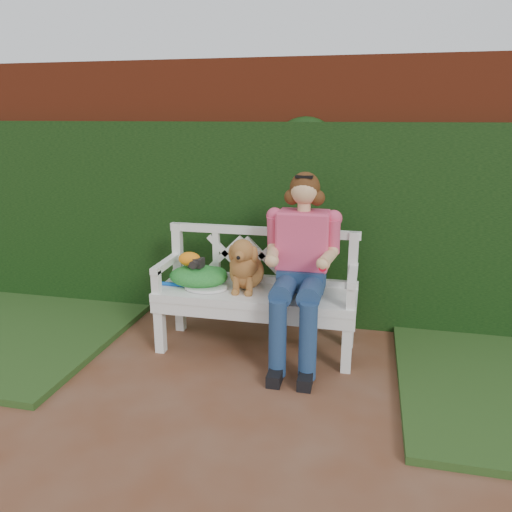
# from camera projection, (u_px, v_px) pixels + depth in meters

# --- Properties ---
(ground) EXTENTS (60.00, 60.00, 0.00)m
(ground) POSITION_uv_depth(u_px,v_px,m) (210.00, 426.00, 2.92)
(ground) COLOR brown
(brick_wall) EXTENTS (10.00, 0.30, 2.20)m
(brick_wall) POSITION_uv_depth(u_px,v_px,m) (273.00, 192.00, 4.40)
(brick_wall) COLOR maroon
(brick_wall) RESTS_ON ground
(ivy_hedge) EXTENTS (10.00, 0.18, 1.70)m
(ivy_hedge) POSITION_uv_depth(u_px,v_px,m) (268.00, 224.00, 4.27)
(ivy_hedge) COLOR #1E3C13
(ivy_hedge) RESTS_ON ground
(garden_bench) EXTENTS (1.63, 0.74, 0.48)m
(garden_bench) POSITION_uv_depth(u_px,v_px,m) (256.00, 320.00, 3.82)
(garden_bench) COLOR white
(garden_bench) RESTS_ON ground
(seated_woman) EXTENTS (0.78, 0.90, 1.33)m
(seated_woman) POSITION_uv_depth(u_px,v_px,m) (302.00, 271.00, 3.61)
(seated_woman) COLOR #F05A6E
(seated_woman) RESTS_ON ground
(dog) EXTENTS (0.35, 0.43, 0.42)m
(dog) POSITION_uv_depth(u_px,v_px,m) (246.00, 263.00, 3.72)
(dog) COLOR #9E6032
(dog) RESTS_ON garden_bench
(tennis_racket) EXTENTS (0.65, 0.30, 0.03)m
(tennis_racket) POSITION_uv_depth(u_px,v_px,m) (202.00, 287.00, 3.79)
(tennis_racket) COLOR white
(tennis_racket) RESTS_ON garden_bench
(green_bag) EXTENTS (0.53, 0.45, 0.16)m
(green_bag) POSITION_uv_depth(u_px,v_px,m) (198.00, 276.00, 3.85)
(green_bag) COLOR #168022
(green_bag) RESTS_ON garden_bench
(camera_item) EXTENTS (0.12, 0.09, 0.07)m
(camera_item) POSITION_uv_depth(u_px,v_px,m) (197.00, 262.00, 3.80)
(camera_item) COLOR black
(camera_item) RESTS_ON green_bag
(baseball_glove) EXTENTS (0.20, 0.17, 0.11)m
(baseball_glove) POSITION_uv_depth(u_px,v_px,m) (190.00, 259.00, 3.82)
(baseball_glove) COLOR orange
(baseball_glove) RESTS_ON green_bag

